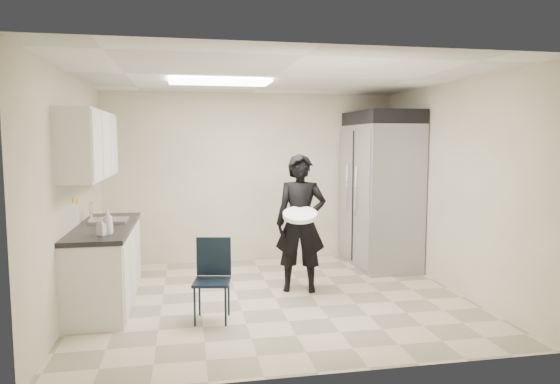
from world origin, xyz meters
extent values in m
plane|color=#C3B699|center=(0.00, 0.00, 0.00)|extent=(4.50, 4.50, 0.00)
plane|color=white|center=(0.00, 0.00, 2.60)|extent=(4.50, 4.50, 0.00)
plane|color=beige|center=(0.00, 2.00, 1.30)|extent=(4.50, 0.00, 4.50)
plane|color=beige|center=(-2.25, 0.00, 1.30)|extent=(0.00, 4.00, 4.00)
plane|color=beige|center=(2.25, 0.00, 1.30)|extent=(0.00, 4.00, 4.00)
cube|color=white|center=(-0.60, 0.40, 2.57)|extent=(1.20, 0.60, 0.02)
cube|color=silver|center=(-1.95, 0.20, 0.43)|extent=(0.60, 1.90, 0.86)
cube|color=black|center=(-1.95, 0.20, 0.89)|extent=(0.64, 1.95, 0.05)
cube|color=gray|center=(-1.93, 0.45, 0.87)|extent=(0.42, 0.40, 0.14)
cylinder|color=silver|center=(-2.13, 0.45, 1.02)|extent=(0.02, 0.02, 0.24)
cube|color=silver|center=(-2.08, 0.20, 1.83)|extent=(0.35, 1.80, 0.75)
cube|color=black|center=(-2.14, 1.35, 1.62)|extent=(0.22, 0.30, 0.35)
cube|color=yellow|center=(-2.24, 0.10, 1.22)|extent=(0.00, 0.12, 0.07)
cube|color=yellow|center=(-2.24, 0.30, 1.18)|extent=(0.00, 0.12, 0.07)
cube|color=gray|center=(1.83, 1.27, 1.05)|extent=(0.80, 1.35, 2.10)
cube|color=black|center=(1.83, 1.27, 2.20)|extent=(0.80, 1.35, 0.20)
cube|color=black|center=(-0.78, -0.62, 0.41)|extent=(0.43, 0.43, 0.83)
imported|color=black|center=(0.37, 0.24, 0.85)|extent=(0.71, 0.56, 1.71)
cylinder|color=silver|center=(0.31, 0.00, 0.99)|extent=(0.50, 0.50, 0.05)
imported|color=white|center=(-1.82, -0.39, 1.04)|extent=(0.11, 0.11, 0.26)
imported|color=#A3A4AF|center=(-1.87, -0.43, 1.00)|extent=(0.12, 0.12, 0.19)
camera|label=1|loc=(-1.02, -5.71, 1.88)|focal=32.00mm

